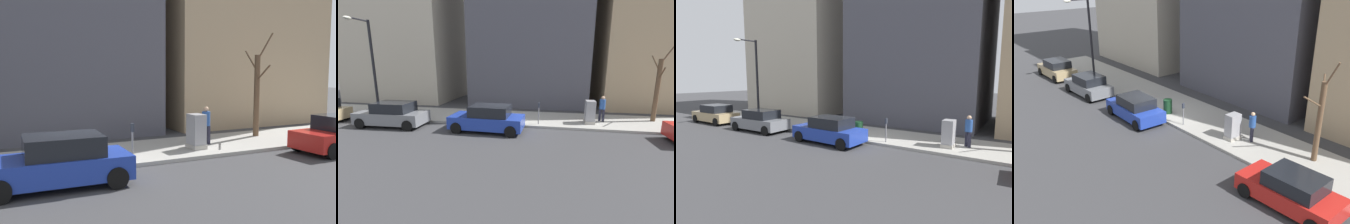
% 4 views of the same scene
% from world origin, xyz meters
% --- Properties ---
extents(ground_plane, '(120.00, 120.00, 0.00)m').
position_xyz_m(ground_plane, '(0.00, 0.00, 0.00)').
color(ground_plane, '#38383A').
extents(sidewalk, '(4.00, 36.00, 0.15)m').
position_xyz_m(sidewalk, '(2.00, 0.00, 0.07)').
color(sidewalk, '#9E9B93').
rests_on(sidewalk, ground).
extents(parked_car_blue, '(2.04, 4.26, 1.52)m').
position_xyz_m(parked_car_blue, '(-1.06, 0.81, 0.74)').
color(parked_car_blue, '#1E389E').
rests_on(parked_car_blue, ground).
extents(parked_car_grey, '(2.04, 4.26, 1.52)m').
position_xyz_m(parked_car_grey, '(-1.15, 6.93, 0.74)').
color(parked_car_grey, slate).
rests_on(parked_car_grey, ground).
extents(parking_meter, '(0.14, 0.10, 1.35)m').
position_xyz_m(parking_meter, '(0.45, -2.03, 0.98)').
color(parking_meter, slate).
rests_on(parking_meter, sidewalk).
extents(utility_box, '(0.83, 0.61, 1.43)m').
position_xyz_m(utility_box, '(1.30, -5.18, 0.85)').
color(utility_box, '#A8A399').
rests_on(utility_box, sidewalk).
extents(streetlamp, '(1.97, 0.32, 6.50)m').
position_xyz_m(streetlamp, '(0.28, 9.34, 4.02)').
color(streetlamp, black).
rests_on(streetlamp, sidewalk).
extents(bare_tree, '(1.72, 1.10, 5.06)m').
position_xyz_m(bare_tree, '(2.59, -9.37, 2.27)').
color(bare_tree, brown).
rests_on(bare_tree, sidewalk).
extents(trash_bin, '(0.56, 0.56, 0.90)m').
position_xyz_m(trash_bin, '(0.90, 0.06, 0.60)').
color(trash_bin, '#14381E').
rests_on(trash_bin, sidewalk).
extents(pedestrian_near_meter, '(0.36, 0.36, 1.66)m').
position_xyz_m(pedestrian_near_meter, '(1.89, -6.02, 1.09)').
color(pedestrian_near_meter, '#1E1E2D').
rests_on(pedestrian_near_meter, sidewalk).
extents(office_tower_right, '(10.50, 10.50, 19.78)m').
position_xyz_m(office_tower_right, '(10.75, 12.56, 9.89)').
color(office_tower_right, '#BCB29E').
rests_on(office_tower_right, ground).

